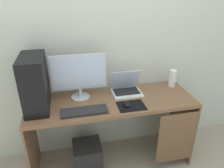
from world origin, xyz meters
The scene contains 11 objects.
ground_plane centered at (0.00, 0.00, 0.00)m, with size 8.00×8.00×0.00m, color #9E9384.
wall_back centered at (0.00, 0.32, 1.30)m, with size 4.00×0.05×2.60m.
desk centered at (0.02, -0.01, 0.63)m, with size 1.66×0.55×0.78m.
pc_tower centered at (-0.70, 0.02, 1.03)m, with size 0.21×0.41×0.50m, color black.
monitor centered at (-0.30, 0.12, 1.03)m, with size 0.53×0.19×0.46m.
laptop centered at (0.19, 0.14, 0.83)m, with size 0.31×0.25×0.24m.
speaker centered at (0.73, 0.17, 0.87)m, with size 0.08×0.08×0.19m, color white.
keyboard centered at (-0.29, -0.16, 0.79)m, with size 0.42×0.14×0.02m, color #232326.
mousepad centered at (0.15, -0.15, 0.78)m, with size 0.26×0.20×0.01m, color black.
mouse_left centered at (0.11, -0.14, 0.80)m, with size 0.06×0.10×0.03m, color black.
subwoofer centered at (-0.28, -0.04, 0.15)m, with size 0.30×0.30×0.30m, color #232326.
Camera 1 is at (-0.40, -1.80, 1.84)m, focal length 34.17 mm.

